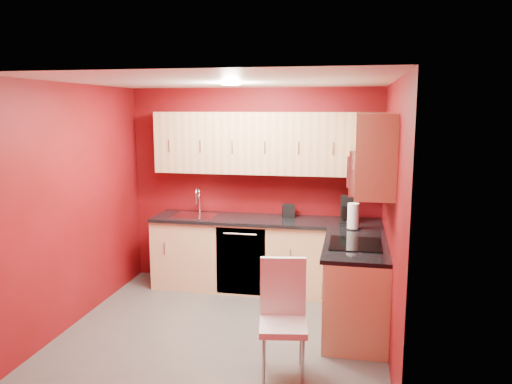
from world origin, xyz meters
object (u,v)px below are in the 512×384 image
(sink, at_px, (195,213))
(coffee_maker, at_px, (348,210))
(napkin_holder, at_px, (288,211))
(paper_towel, at_px, (353,216))
(microwave, at_px, (370,170))
(dining_chair, at_px, (283,320))

(sink, relative_size, coffee_maker, 1.66)
(napkin_holder, distance_m, paper_towel, 0.92)
(microwave, height_order, coffee_maker, microwave)
(coffee_maker, height_order, paper_towel, coffee_maker)
(sink, distance_m, dining_chair, 2.46)
(napkin_holder, height_order, paper_towel, paper_towel)
(napkin_holder, xyz_separation_m, dining_chair, (0.23, -2.10, -0.50))
(coffee_maker, relative_size, dining_chair, 0.32)
(coffee_maker, xyz_separation_m, dining_chair, (-0.50, -1.91, -0.58))
(sink, xyz_separation_m, paper_towel, (1.95, -0.35, 0.11))
(microwave, bearing_deg, dining_chair, -125.59)
(paper_towel, bearing_deg, napkin_holder, 148.63)
(microwave, bearing_deg, paper_towel, 102.29)
(napkin_holder, bearing_deg, paper_towel, -31.37)
(napkin_holder, relative_size, paper_towel, 0.54)
(coffee_maker, distance_m, paper_towel, 0.30)
(coffee_maker, bearing_deg, sink, 177.67)
(sink, bearing_deg, microwave, -25.60)
(sink, distance_m, paper_towel, 1.99)
(microwave, xyz_separation_m, coffee_maker, (-0.20, 0.95, -0.59))
(coffee_maker, relative_size, paper_towel, 1.07)
(coffee_maker, bearing_deg, napkin_holder, 165.25)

